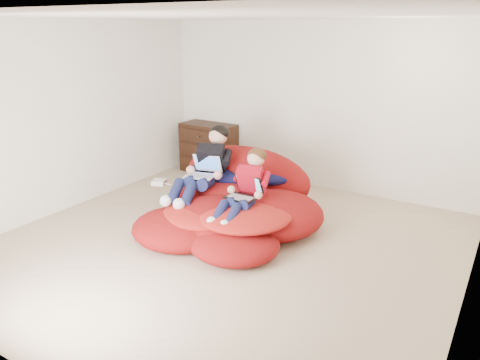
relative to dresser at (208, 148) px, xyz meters
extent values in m
cube|color=tan|center=(1.81, -2.25, -0.54)|extent=(5.10, 5.10, 0.25)
cube|color=white|center=(1.81, 0.26, 0.83)|extent=(5.10, 0.02, 2.50)
cube|color=white|center=(1.81, -4.76, 0.83)|extent=(5.10, 0.02, 2.50)
cube|color=white|center=(-0.70, -2.25, 0.83)|extent=(0.02, 5.10, 2.50)
cube|color=white|center=(1.81, -2.25, 2.09)|extent=(5.10, 5.10, 0.02)
cube|color=black|center=(0.00, 0.01, 0.00)|extent=(0.95, 0.50, 0.84)
cube|color=black|center=(0.00, -0.24, -0.25)|extent=(0.84, 0.05, 0.20)
cylinder|color=#4C3F26|center=(0.00, -0.26, -0.25)|extent=(0.03, 0.06, 0.03)
cube|color=black|center=(0.00, -0.24, 0.00)|extent=(0.84, 0.05, 0.20)
cylinder|color=#4C3F26|center=(0.00, -0.26, 0.00)|extent=(0.03, 0.06, 0.03)
cube|color=black|center=(0.00, -0.24, 0.25)|extent=(0.84, 0.05, 0.20)
cylinder|color=#4C3F26|center=(0.00, -0.26, 0.25)|extent=(0.03, 0.06, 0.03)
ellipsoid|color=maroon|center=(1.21, -1.49, -0.20)|extent=(1.39, 1.25, 0.50)
ellipsoid|color=maroon|center=(1.99, -1.59, -0.22)|extent=(1.42, 1.38, 0.51)
ellipsoid|color=maroon|center=(1.59, -2.03, -0.24)|extent=(1.60, 1.28, 0.51)
ellipsoid|color=maroon|center=(1.27, -2.41, -0.28)|extent=(1.17, 1.07, 0.39)
ellipsoid|color=maroon|center=(2.01, -2.40, -0.29)|extent=(1.04, 0.95, 0.34)
ellipsoid|color=maroon|center=(1.33, -0.98, -0.02)|extent=(1.92, 0.85, 0.85)
ellipsoid|color=#11123E|center=(1.07, -1.19, 0.06)|extent=(1.01, 0.83, 0.26)
ellipsoid|color=#11123E|center=(1.63, -1.11, 0.10)|extent=(0.94, 0.66, 0.23)
ellipsoid|color=red|center=(1.94, -2.06, -0.08)|extent=(1.12, 1.12, 0.20)
ellipsoid|color=red|center=(1.48, -2.21, -0.12)|extent=(1.01, 0.91, 0.18)
ellipsoid|color=beige|center=(0.95, -0.92, 0.20)|extent=(0.48, 0.31, 0.31)
cube|color=black|center=(1.11, -1.47, 0.28)|extent=(0.46, 0.50, 0.53)
sphere|color=tan|center=(1.11, -1.34, 0.60)|extent=(0.24, 0.24, 0.24)
ellipsoid|color=black|center=(1.11, -1.31, 0.65)|extent=(0.27, 0.26, 0.21)
cylinder|color=#151B44|center=(1.01, -1.79, 0.09)|extent=(0.28, 0.43, 0.22)
cylinder|color=#151B44|center=(1.01, -2.14, 0.06)|extent=(0.25, 0.40, 0.25)
sphere|color=white|center=(1.01, -2.33, -0.01)|extent=(0.14, 0.14, 0.14)
cylinder|color=#151B44|center=(1.21, -1.79, 0.09)|extent=(0.28, 0.43, 0.22)
cylinder|color=#151B44|center=(1.21, -2.14, 0.06)|extent=(0.25, 0.40, 0.25)
sphere|color=white|center=(1.21, -2.33, -0.01)|extent=(0.14, 0.14, 0.14)
cube|color=red|center=(1.86, -1.75, 0.20)|extent=(0.35, 0.38, 0.46)
sphere|color=tan|center=(1.86, -1.65, 0.48)|extent=(0.21, 0.21, 0.21)
ellipsoid|color=#492B13|center=(1.86, -1.62, 0.52)|extent=(0.23, 0.22, 0.18)
cylinder|color=#151B44|center=(1.78, -2.00, 0.03)|extent=(0.20, 0.36, 0.19)
cylinder|color=#151B44|center=(1.78, -2.30, 0.00)|extent=(0.17, 0.34, 0.22)
sphere|color=white|center=(1.78, -2.48, -0.06)|extent=(0.12, 0.12, 0.12)
cylinder|color=#151B44|center=(1.95, -2.00, 0.03)|extent=(0.20, 0.36, 0.19)
cylinder|color=#151B44|center=(1.95, -2.30, 0.00)|extent=(0.17, 0.34, 0.22)
sphere|color=white|center=(1.95, -2.48, -0.06)|extent=(0.12, 0.12, 0.12)
cube|color=silver|center=(1.11, -1.77, 0.17)|extent=(0.42, 0.33, 0.01)
cube|color=gray|center=(1.11, -1.78, 0.18)|extent=(0.34, 0.21, 0.00)
cube|color=silver|center=(1.11, -1.59, 0.29)|extent=(0.38, 0.19, 0.24)
cube|color=blue|center=(1.11, -1.60, 0.30)|extent=(0.33, 0.16, 0.19)
cube|color=black|center=(1.86, -1.99, 0.09)|extent=(0.36, 0.25, 0.01)
cube|color=gray|center=(1.86, -2.00, 0.10)|extent=(0.30, 0.14, 0.00)
cube|color=black|center=(1.86, -1.81, 0.21)|extent=(0.36, 0.12, 0.23)
cube|color=#52A5BF|center=(1.86, -1.82, 0.22)|extent=(0.31, 0.09, 0.18)
cube|color=silver|center=(0.49, -1.85, 0.00)|extent=(0.22, 0.22, 0.06)
camera|label=1|loc=(4.50, -6.35, 1.99)|focal=35.00mm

